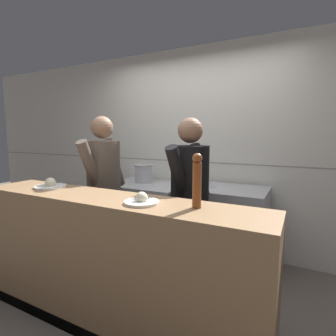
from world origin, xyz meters
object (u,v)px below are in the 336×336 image
chef_head_cook (104,189)px  chef_sous (190,201)px  mixing_bowl_steel (207,184)px  plated_dish_main (50,185)px  oven_range (147,216)px  plated_dish_appetiser (142,201)px  pepper_mill (197,180)px  stock_pot (144,173)px

chef_head_cook → chef_sous: size_ratio=1.02×
mixing_bowl_steel → plated_dish_main: (-1.01, -1.27, 0.11)m
oven_range → plated_dish_appetiser: size_ratio=4.12×
plated_dish_main → pepper_mill: size_ratio=0.76×
chef_head_cook → chef_sous: chef_head_cook is taller
plated_dish_main → plated_dish_appetiser: size_ratio=1.11×
oven_range → plated_dish_appetiser: plated_dish_appetiser is taller
oven_range → chef_sous: size_ratio=0.59×
pepper_mill → stock_pot: bearing=133.1°
mixing_bowl_steel → chef_head_cook: size_ratio=0.13×
oven_range → stock_pot: 0.57m
pepper_mill → chef_head_cook: bearing=156.3°
stock_pot → mixing_bowl_steel: 0.91m
pepper_mill → chef_head_cook: 1.38m
oven_range → chef_sous: 1.24m
oven_range → mixing_bowl_steel: size_ratio=4.51×
oven_range → mixing_bowl_steel: (0.83, -0.03, 0.51)m
mixing_bowl_steel → plated_dish_appetiser: 1.35m
oven_range → mixing_bowl_steel: bearing=-1.8°
stock_pot → oven_range: bearing=-34.3°
stock_pot → chef_head_cook: size_ratio=0.14×
chef_head_cook → plated_dish_appetiser: bearing=-40.6°
stock_pot → chef_sous: chef_sous is taller
oven_range → plated_dish_main: size_ratio=3.70×
mixing_bowl_steel → chef_sous: 0.69m
plated_dish_appetiser → chef_sous: size_ratio=0.14×
oven_range → plated_dish_main: (-0.18, -1.29, 0.63)m
oven_range → chef_head_cook: 0.91m
mixing_bowl_steel → plated_dish_main: 1.62m
oven_range → chef_head_cook: chef_head_cook is taller
mixing_bowl_steel → chef_head_cook: 1.14m
plated_dish_main → plated_dish_appetiser: bearing=-4.5°
plated_dish_main → pepper_mill: bearing=-0.2°
plated_dish_appetiser → chef_head_cook: bearing=144.6°
pepper_mill → chef_head_cook: size_ratio=0.21×
plated_dish_appetiser → chef_head_cook: (-0.87, 0.62, -0.12)m
plated_dish_appetiser → pepper_mill: size_ratio=0.68×
mixing_bowl_steel → pepper_mill: size_ratio=0.62×
stock_pot → plated_dish_appetiser: plated_dish_appetiser is taller
oven_range → chef_sous: (0.89, -0.71, 0.48)m
oven_range → chef_head_cook: size_ratio=0.58×
plated_dish_main → stock_pot: bearing=85.7°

